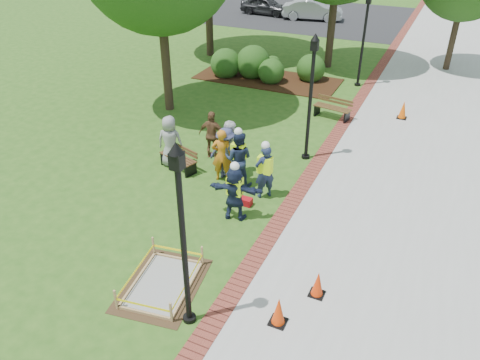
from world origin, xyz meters
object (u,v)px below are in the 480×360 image
at_px(cone_front, 279,311).
at_px(hivis_worker_c, 238,157).
at_px(hivis_worker_b, 265,170).
at_px(bench_near, 179,162).
at_px(hivis_worker_a, 235,191).
at_px(lamp_near, 182,227).
at_px(wet_concrete_pad, 162,278).

xyz_separation_m(cone_front, hivis_worker_c, (-3.14, 4.74, 0.62)).
distance_m(hivis_worker_b, hivis_worker_c, 1.04).
bearing_deg(hivis_worker_b, bench_near, 173.79).
height_order(bench_near, hivis_worker_c, hivis_worker_c).
xyz_separation_m(hivis_worker_a, hivis_worker_b, (0.32, 1.36, 0.02)).
distance_m(cone_front, lamp_near, 2.85).
bearing_deg(hivis_worker_b, lamp_near, -85.68).
height_order(lamp_near, hivis_worker_b, lamp_near).
bearing_deg(cone_front, wet_concrete_pad, -178.50).
bearing_deg(bench_near, hivis_worker_a, -30.74).
distance_m(wet_concrete_pad, hivis_worker_b, 4.62).
bearing_deg(hivis_worker_a, hivis_worker_c, 111.96).
distance_m(wet_concrete_pad, lamp_near, 2.58).
relative_size(hivis_worker_b, hivis_worker_c, 0.95).
distance_m(hivis_worker_a, hivis_worker_b, 1.40).
height_order(wet_concrete_pad, hivis_worker_a, hivis_worker_a).
height_order(lamp_near, hivis_worker_c, lamp_near).
xyz_separation_m(wet_concrete_pad, bench_near, (-2.50, 4.86, 0.01)).
bearing_deg(bench_near, lamp_near, -56.84).
distance_m(bench_near, hivis_worker_c, 2.32).
bearing_deg(wet_concrete_pad, cone_front, 1.50).
distance_m(wet_concrete_pad, cone_front, 2.85).
relative_size(wet_concrete_pad, hivis_worker_b, 1.37).
relative_size(bench_near, hivis_worker_c, 0.77).
bearing_deg(bench_near, cone_front, -41.85).
bearing_deg(wet_concrete_pad, bench_near, 117.18).
relative_size(hivis_worker_a, hivis_worker_b, 0.97).
height_order(lamp_near, hivis_worker_a, lamp_near).
xyz_separation_m(cone_front, hivis_worker_b, (-2.14, 4.44, 0.57)).
distance_m(bench_near, hivis_worker_a, 3.41).
bearing_deg(hivis_worker_c, bench_near, 178.83).
relative_size(hivis_worker_a, hivis_worker_c, 0.92).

